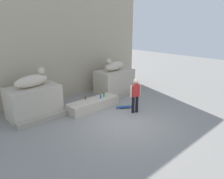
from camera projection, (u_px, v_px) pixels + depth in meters
ground_plane at (123, 122)px, 9.17m from camera, size 40.00×40.00×0.00m
facade_wall at (61, 43)px, 11.66m from camera, size 11.07×0.60×6.06m
pedestal_left at (34, 102)px, 9.58m from camera, size 2.24×1.31×1.41m
pedestal_right at (114, 82)px, 12.83m from camera, size 2.24×1.31×1.41m
statue_reclining_left at (32, 80)px, 9.31m from camera, size 1.67×0.83×0.78m
statue_reclining_right at (114, 66)px, 12.50m from camera, size 1.67×0.81×0.78m
ledge_block at (94, 104)px, 10.55m from camera, size 2.71×0.83×0.48m
skater at (135, 94)px, 9.90m from camera, size 0.51×0.31×1.67m
skateboard at (124, 107)px, 10.67m from camera, size 0.78×0.60×0.08m
bottle_blue at (101, 96)px, 10.64m from camera, size 0.07×0.07×0.26m
bottle_green at (104, 95)px, 10.83m from camera, size 0.07×0.07×0.31m
bottle_brown at (85, 97)px, 10.51m from camera, size 0.07×0.07×0.26m
stair_step at (88, 104)px, 10.90m from camera, size 7.24×0.50×0.24m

